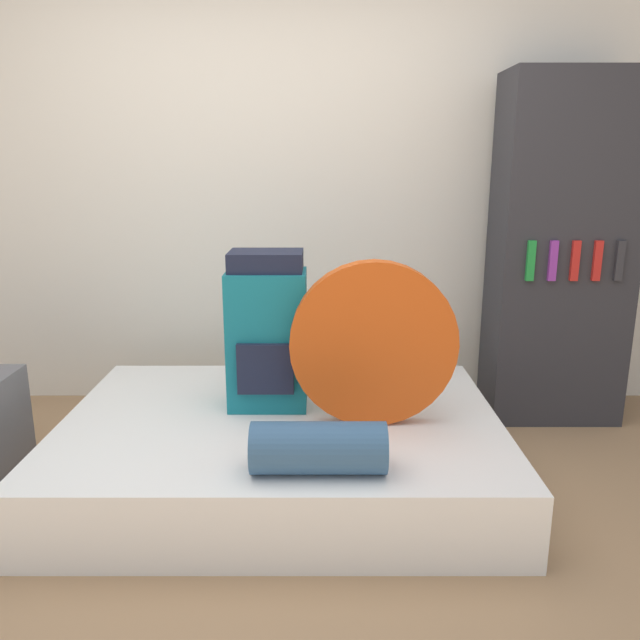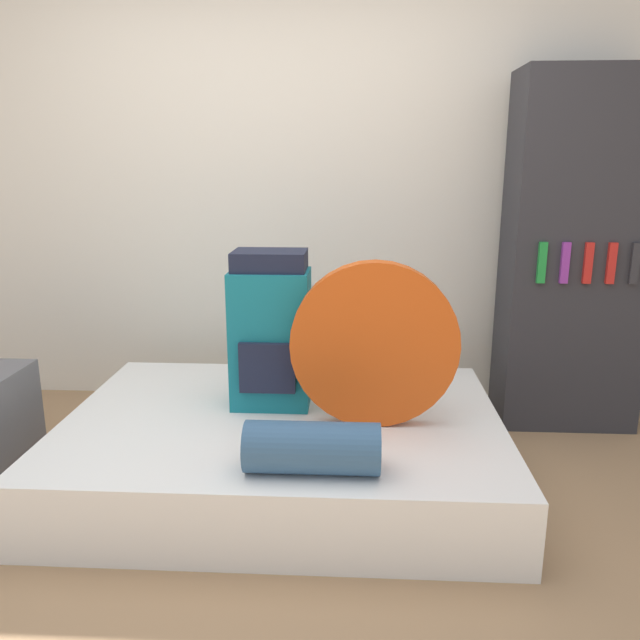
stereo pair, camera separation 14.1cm
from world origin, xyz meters
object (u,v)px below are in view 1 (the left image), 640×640
(tent_bag, at_px, (375,344))
(sleeping_roll, at_px, (320,448))
(bookshelf, at_px, (562,253))
(backpack, at_px, (269,332))

(tent_bag, bearing_deg, sleeping_roll, -117.11)
(sleeping_roll, bearing_deg, bookshelf, 44.30)
(backpack, distance_m, bookshelf, 1.71)
(backpack, relative_size, bookshelf, 0.39)
(tent_bag, height_order, sleeping_roll, tent_bag)
(backpack, height_order, tent_bag, backpack)
(tent_bag, xyz_separation_m, bookshelf, (1.09, 0.84, 0.28))
(bookshelf, bearing_deg, tent_bag, -142.59)
(sleeping_roll, bearing_deg, tent_bag, 62.89)
(backpack, xyz_separation_m, tent_bag, (0.47, -0.21, 0.01))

